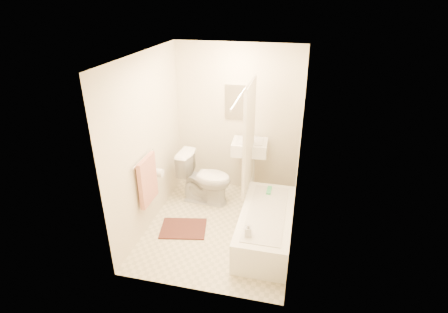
% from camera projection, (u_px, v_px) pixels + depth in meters
% --- Properties ---
extents(floor, '(2.40, 2.40, 0.00)m').
position_uv_depth(floor, '(220.00, 226.00, 5.02)').
color(floor, beige).
rests_on(floor, ground).
extents(ceiling, '(2.40, 2.40, 0.00)m').
position_uv_depth(ceiling, '(219.00, 55.00, 3.99)').
color(ceiling, white).
rests_on(ceiling, ground).
extents(wall_back, '(2.00, 0.02, 2.40)m').
position_uv_depth(wall_back, '(238.00, 120.00, 5.56)').
color(wall_back, beige).
rests_on(wall_back, ground).
extents(wall_left, '(0.02, 2.40, 2.40)m').
position_uv_depth(wall_left, '(148.00, 144.00, 4.71)').
color(wall_left, beige).
rests_on(wall_left, ground).
extents(wall_right, '(0.02, 2.40, 2.40)m').
position_uv_depth(wall_right, '(298.00, 158.00, 4.30)').
color(wall_right, beige).
rests_on(wall_right, ground).
extents(mirror, '(0.40, 0.03, 0.55)m').
position_uv_depth(mirror, '(238.00, 102.00, 5.41)').
color(mirror, white).
rests_on(mirror, wall_back).
extents(curtain_rod, '(0.03, 1.70, 0.03)m').
position_uv_depth(curtain_rod, '(245.00, 89.00, 4.18)').
color(curtain_rod, silver).
rests_on(curtain_rod, wall_back).
extents(shower_curtain, '(0.04, 0.80, 1.55)m').
position_uv_depth(shower_curtain, '(249.00, 137.00, 4.87)').
color(shower_curtain, silver).
rests_on(shower_curtain, curtain_rod).
extents(towel_bar, '(0.02, 0.60, 0.02)m').
position_uv_depth(towel_bar, '(143.00, 158.00, 4.52)').
color(towel_bar, silver).
rests_on(towel_bar, wall_left).
extents(towel, '(0.06, 0.45, 0.66)m').
position_uv_depth(towel, '(148.00, 180.00, 4.66)').
color(towel, '#CC7266').
rests_on(towel, towel_bar).
extents(toilet_paper, '(0.11, 0.12, 0.12)m').
position_uv_depth(toilet_paper, '(159.00, 173.00, 5.02)').
color(toilet_paper, white).
rests_on(toilet_paper, wall_left).
extents(toilet, '(0.85, 0.51, 0.81)m').
position_uv_depth(toilet, '(205.00, 178.00, 5.47)').
color(toilet, white).
rests_on(toilet, floor).
extents(sink, '(0.56, 0.46, 1.05)m').
position_uv_depth(sink, '(249.00, 166.00, 5.58)').
color(sink, white).
rests_on(sink, floor).
extents(bathtub, '(0.67, 1.53, 0.43)m').
position_uv_depth(bathtub, '(266.00, 226.00, 4.68)').
color(bathtub, white).
rests_on(bathtub, floor).
extents(bath_mat, '(0.71, 0.59, 0.02)m').
position_uv_depth(bath_mat, '(183.00, 228.00, 4.96)').
color(bath_mat, '#502C22').
rests_on(bath_mat, floor).
extents(soap_bottle, '(0.09, 0.09, 0.18)m').
position_uv_depth(soap_bottle, '(248.00, 230.00, 4.12)').
color(soap_bottle, white).
rests_on(soap_bottle, bathtub).
extents(scrub_brush, '(0.06, 0.21, 0.04)m').
position_uv_depth(scrub_brush, '(269.00, 191.00, 5.05)').
color(scrub_brush, '#45C073').
rests_on(scrub_brush, bathtub).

